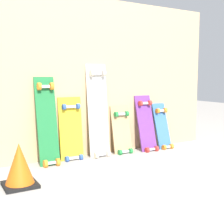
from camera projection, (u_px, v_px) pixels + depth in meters
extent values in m
plane|color=#B2AAA0|center=(109.00, 154.00, 3.05)|extent=(12.00, 12.00, 0.00)
cube|color=tan|center=(105.00, 78.00, 3.03)|extent=(2.52, 0.04, 1.53)
cube|color=#1E7238|center=(47.00, 125.00, 2.67)|extent=(0.18, 0.17, 0.84)
cube|color=#B7B7BF|center=(51.00, 163.00, 2.63)|extent=(0.08, 0.04, 0.03)
cube|color=#B7B7BF|center=(45.00, 87.00, 2.66)|extent=(0.08, 0.04, 0.03)
cylinder|color=orange|center=(45.00, 164.00, 2.59)|extent=(0.03, 0.06, 0.06)
cylinder|color=orange|center=(58.00, 162.00, 2.64)|extent=(0.03, 0.06, 0.06)
cylinder|color=orange|center=(39.00, 86.00, 2.62)|extent=(0.03, 0.06, 0.06)
cylinder|color=orange|center=(52.00, 86.00, 2.67)|extent=(0.03, 0.06, 0.06)
cube|color=gold|center=(71.00, 132.00, 2.83)|extent=(0.23, 0.09, 0.66)
cube|color=#B7B7BF|center=(73.00, 158.00, 2.81)|extent=(0.10, 0.04, 0.03)
cube|color=#B7B7BF|center=(70.00, 107.00, 2.80)|extent=(0.10, 0.04, 0.03)
cylinder|color=#3359B2|center=(67.00, 159.00, 2.76)|extent=(0.03, 0.05, 0.05)
cylinder|color=#3359B2|center=(81.00, 157.00, 2.83)|extent=(0.03, 0.05, 0.05)
cylinder|color=#3359B2|center=(64.00, 107.00, 2.76)|extent=(0.03, 0.05, 0.05)
cylinder|color=#3359B2|center=(78.00, 106.00, 2.82)|extent=(0.03, 0.05, 0.05)
cube|color=silver|center=(98.00, 114.00, 2.94)|extent=(0.21, 0.12, 0.96)
cube|color=#B7B7BF|center=(101.00, 154.00, 2.92)|extent=(0.09, 0.04, 0.03)
cube|color=#B7B7BF|center=(97.00, 73.00, 2.91)|extent=(0.09, 0.04, 0.03)
cylinder|color=beige|center=(96.00, 155.00, 2.88)|extent=(0.03, 0.06, 0.06)
cylinder|color=beige|center=(108.00, 154.00, 2.94)|extent=(0.03, 0.06, 0.06)
cylinder|color=beige|center=(92.00, 73.00, 2.86)|extent=(0.03, 0.06, 0.06)
cylinder|color=beige|center=(104.00, 73.00, 2.92)|extent=(0.03, 0.06, 0.06)
cube|color=tan|center=(121.00, 133.00, 3.09)|extent=(0.20, 0.13, 0.55)
cube|color=#B7B7BF|center=(125.00, 152.00, 3.06)|extent=(0.09, 0.04, 0.03)
cube|color=#B7B7BF|center=(121.00, 114.00, 3.08)|extent=(0.09, 0.04, 0.03)
cylinder|color=#268C3F|center=(120.00, 152.00, 3.01)|extent=(0.03, 0.05, 0.05)
cylinder|color=#268C3F|center=(131.00, 151.00, 3.07)|extent=(0.03, 0.05, 0.05)
cylinder|color=#268C3F|center=(116.00, 114.00, 3.03)|extent=(0.03, 0.05, 0.05)
cylinder|color=#268C3F|center=(127.00, 114.00, 3.10)|extent=(0.03, 0.05, 0.05)
cube|color=#6B338C|center=(146.00, 126.00, 3.20)|extent=(0.19, 0.19, 0.65)
cube|color=#B7B7BF|center=(151.00, 149.00, 3.15)|extent=(0.09, 0.04, 0.03)
cube|color=#B7B7BF|center=(144.00, 103.00, 3.21)|extent=(0.09, 0.04, 0.03)
cylinder|color=red|center=(147.00, 150.00, 3.11)|extent=(0.03, 0.05, 0.05)
cylinder|color=red|center=(156.00, 149.00, 3.16)|extent=(0.03, 0.05, 0.05)
cylinder|color=red|center=(140.00, 103.00, 3.16)|extent=(0.03, 0.05, 0.05)
cylinder|color=red|center=(150.00, 103.00, 3.22)|extent=(0.03, 0.05, 0.05)
cube|color=#386BAD|center=(162.00, 129.00, 3.31)|extent=(0.16, 0.19, 0.56)
cube|color=#B7B7BF|center=(167.00, 147.00, 3.26)|extent=(0.07, 0.04, 0.03)
cube|color=#B7B7BF|center=(160.00, 111.00, 3.32)|extent=(0.07, 0.04, 0.03)
cylinder|color=orange|center=(164.00, 147.00, 3.22)|extent=(0.03, 0.05, 0.05)
cylinder|color=orange|center=(171.00, 146.00, 3.27)|extent=(0.03, 0.05, 0.05)
cylinder|color=orange|center=(158.00, 111.00, 3.28)|extent=(0.03, 0.05, 0.05)
cylinder|color=orange|center=(165.00, 110.00, 3.33)|extent=(0.03, 0.05, 0.05)
cube|color=black|center=(20.00, 185.00, 2.14)|extent=(0.23, 0.23, 0.02)
cone|color=orange|center=(19.00, 163.00, 2.12)|extent=(0.20, 0.20, 0.29)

